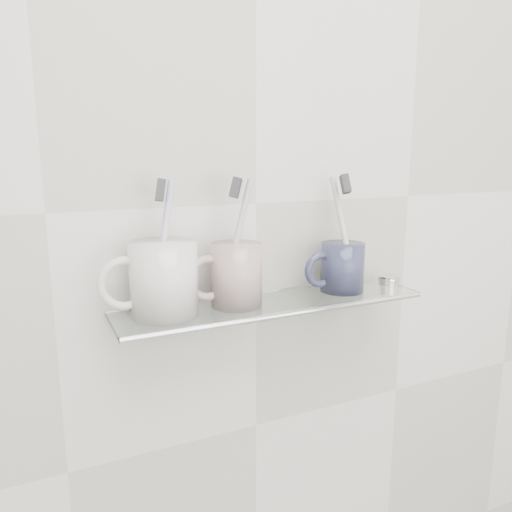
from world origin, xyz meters
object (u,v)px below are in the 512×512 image
shelf_glass (273,304)px  mug_left (164,279)px  mug_center (236,275)px  mug_right (342,267)px

shelf_glass → mug_left: (-0.17, 0.00, 0.06)m
shelf_glass → mug_left: size_ratio=4.60×
mug_left → mug_center: 0.11m
shelf_glass → mug_right: 0.14m
shelf_glass → mug_right: bearing=2.1°
mug_left → mug_right: mug_left is taller
shelf_glass → mug_center: mug_center is taller
mug_left → mug_center: size_ratio=1.12×
shelf_glass → mug_right: mug_right is taller
mug_left → mug_right: bearing=23.7°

